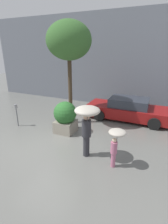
{
  "coord_description": "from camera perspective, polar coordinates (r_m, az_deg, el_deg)",
  "views": [
    {
      "loc": [
        4.06,
        -5.13,
        3.73
      ],
      "look_at": [
        0.95,
        1.6,
        1.05
      ],
      "focal_mm": 28.0,
      "sensor_mm": 36.0,
      "label": 1
    }
  ],
  "objects": [
    {
      "name": "ground_plane",
      "position": [
        7.53,
        -11.94,
        -10.3
      ],
      "size": [
        40.0,
        40.0,
        0.0
      ],
      "primitive_type": "plane",
      "color": "slate"
    },
    {
      "name": "building_facade",
      "position": [
        12.34,
        5.78,
        16.4
      ],
      "size": [
        18.0,
        0.3,
        6.0
      ],
      "color": "slate",
      "rests_on": "ground"
    },
    {
      "name": "planter_box",
      "position": [
        8.15,
        -6.14,
        -1.49
      ],
      "size": [
        1.06,
        1.06,
        1.49
      ],
      "color": "gray",
      "rests_on": "ground"
    },
    {
      "name": "person_adult",
      "position": [
        5.93,
        0.97,
        -2.5
      ],
      "size": [
        0.86,
        0.86,
        1.96
      ],
      "rotation": [
        0.0,
        0.0,
        -0.96
      ],
      "color": "#2D2D33",
      "rests_on": "ground"
    },
    {
      "name": "person_child",
      "position": [
        5.74,
        10.4,
        -8.86
      ],
      "size": [
        0.56,
        0.56,
        1.34
      ],
      "rotation": [
        0.0,
        0.0,
        0.92
      ],
      "color": "#B76684",
      "rests_on": "ground"
    },
    {
      "name": "parked_car_near",
      "position": [
        9.98,
        14.32,
        0.78
      ],
      "size": [
        4.57,
        1.97,
        1.22
      ],
      "rotation": [
        0.0,
        0.0,
        1.59
      ],
      "color": "maroon",
      "rests_on": "ground"
    },
    {
      "name": "street_tree",
      "position": [
        8.71,
        -4.95,
        22.03
      ],
      "size": [
        2.11,
        2.11,
        5.0
      ],
      "color": "#423323",
      "rests_on": "ground"
    },
    {
      "name": "parking_meter",
      "position": [
        9.36,
        -21.23,
        0.48
      ],
      "size": [
        0.14,
        0.14,
        1.16
      ],
      "color": "#595B60",
      "rests_on": "ground"
    }
  ]
}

